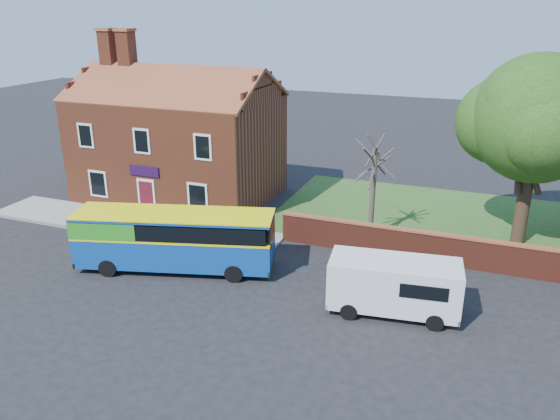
% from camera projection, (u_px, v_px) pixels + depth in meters
% --- Properties ---
extents(ground, '(120.00, 120.00, 0.00)m').
position_uv_depth(ground, '(186.00, 292.00, 24.30)').
color(ground, black).
rests_on(ground, ground).
extents(pavement, '(18.00, 3.50, 0.12)m').
position_uv_depth(pavement, '(131.00, 224.00, 31.66)').
color(pavement, gray).
rests_on(pavement, ground).
extents(kerb, '(18.00, 0.15, 0.14)m').
position_uv_depth(kerb, '(112.00, 235.00, 30.13)').
color(kerb, slate).
rests_on(kerb, ground).
extents(grass_strip, '(26.00, 12.00, 0.04)m').
position_uv_depth(grass_strip, '(500.00, 228.00, 31.27)').
color(grass_strip, '#426B28').
rests_on(grass_strip, ground).
extents(shop_building, '(12.30, 8.13, 10.50)m').
position_uv_depth(shop_building, '(179.00, 146.00, 35.51)').
color(shop_building, brown).
rests_on(shop_building, ground).
extents(boundary_wall, '(22.00, 0.38, 1.60)m').
position_uv_depth(boundary_wall, '(501.00, 257.00, 25.75)').
color(boundary_wall, maroon).
rests_on(boundary_wall, ground).
extents(bus, '(9.68, 4.82, 2.86)m').
position_uv_depth(bus, '(169.00, 237.00, 25.93)').
color(bus, '#0E449B').
rests_on(bus, ground).
extents(van_near, '(5.49, 2.75, 2.31)m').
position_uv_depth(van_near, '(394.00, 284.00, 22.25)').
color(van_near, silver).
rests_on(van_near, ground).
extents(large_tree, '(8.14, 6.44, 9.93)m').
position_uv_depth(large_tree, '(538.00, 122.00, 27.19)').
color(large_tree, black).
rests_on(large_tree, ground).
extents(bare_tree, '(2.06, 2.45, 5.49)m').
position_uv_depth(bare_tree, '(373.00, 189.00, 29.04)').
color(bare_tree, '#4C4238').
rests_on(bare_tree, ground).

